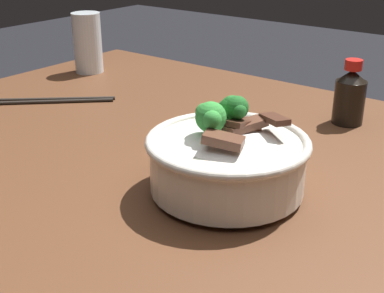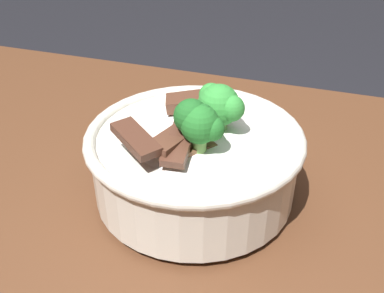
% 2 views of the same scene
% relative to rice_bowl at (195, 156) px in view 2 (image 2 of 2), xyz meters
% --- Properties ---
extents(rice_bowl, '(0.21, 0.21, 0.13)m').
position_rel_rice_bowl_xyz_m(rice_bowl, '(0.00, 0.00, 0.00)').
color(rice_bowl, silver).
rests_on(rice_bowl, dining_table).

